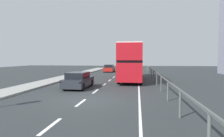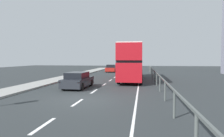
# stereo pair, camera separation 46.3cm
# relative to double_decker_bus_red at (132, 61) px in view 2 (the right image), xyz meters

# --- Properties ---
(ground_plane) EXTENTS (74.77, 120.00, 0.10)m
(ground_plane) POSITION_rel_double_decker_bus_red_xyz_m (-2.47, -11.76, -2.26)
(ground_plane) COLOR #292E30
(lane_paint_markings) EXTENTS (3.49, 46.00, 0.01)m
(lane_paint_markings) POSITION_rel_double_decker_bus_red_xyz_m (-0.39, -3.46, -2.20)
(lane_paint_markings) COLOR silver
(lane_paint_markings) RESTS_ON ground
(bridge_side_railing) EXTENTS (0.10, 42.00, 1.22)m
(bridge_side_railing) POSITION_rel_double_decker_bus_red_xyz_m (2.58, -2.76, -1.23)
(bridge_side_railing) COLOR #4D5351
(bridge_side_railing) RESTS_ON ground
(double_decker_bus_red) EXTENTS (2.52, 11.17, 4.10)m
(double_decker_bus_red) POSITION_rel_double_decker_bus_red_xyz_m (0.00, 0.00, 0.00)
(double_decker_bus_red) COLOR #AD111A
(double_decker_bus_red) RESTS_ON ground
(hatchback_car_near) EXTENTS (1.87, 4.05, 1.38)m
(hatchback_car_near) POSITION_rel_double_decker_bus_red_xyz_m (-4.28, -7.14, -1.54)
(hatchback_car_near) COLOR #23262C
(hatchback_car_near) RESTS_ON ground
(sedan_car_ahead) EXTENTS (1.83, 4.33, 1.41)m
(sedan_car_ahead) POSITION_rel_double_decker_bus_red_xyz_m (-4.62, 14.17, -1.53)
(sedan_car_ahead) COLOR maroon
(sedan_car_ahead) RESTS_ON ground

